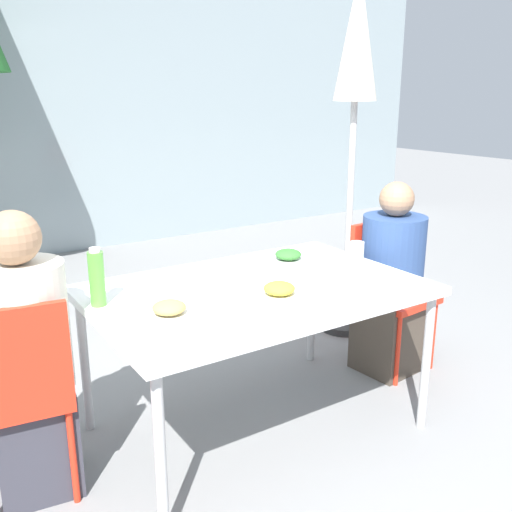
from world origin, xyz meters
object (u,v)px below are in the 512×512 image
object	(u,v)px
closed_umbrella	(356,70)
salad_bowl	(232,319)
person_left	(28,365)
person_right	(391,286)
bottle	(97,278)
chair_right	(385,282)
chair_left	(17,386)
drinking_cup	(357,251)

from	to	relation	value
closed_umbrella	salad_bowl	size ratio (longest dim) A/B	13.38
person_left	closed_umbrella	bearing A→B (deg)	22.01
closed_umbrella	salad_bowl	bearing A→B (deg)	-145.82
person_right	bottle	xyz separation A→B (m)	(-1.72, 0.06, 0.34)
chair_right	salad_bowl	bearing A→B (deg)	15.10
chair_left	bottle	world-z (taller)	bottle
chair_right	closed_umbrella	size ratio (longest dim) A/B	0.37
chair_right	salad_bowl	world-z (taller)	chair_right
person_right	salad_bowl	world-z (taller)	person_right
closed_umbrella	chair_left	bearing A→B (deg)	-164.05
person_left	closed_umbrella	distance (m)	2.61
drinking_cup	salad_bowl	distance (m)	1.10
closed_umbrella	person_right	bearing A→B (deg)	-109.02
chair_right	bottle	size ratio (longest dim) A/B	3.47
person_left	salad_bowl	bearing A→B (deg)	-27.42
bottle	drinking_cup	size ratio (longest dim) A/B	2.39
bottle	person_left	bearing A→B (deg)	-174.31
chair_right	salad_bowl	distance (m)	1.51
person_left	person_right	size ratio (longest dim) A/B	1.05
person_left	bottle	size ratio (longest dim) A/B	4.73
chair_right	drinking_cup	distance (m)	0.48
chair_left	person_left	world-z (taller)	person_left
person_left	salad_bowl	world-z (taller)	person_left
chair_left	chair_right	world-z (taller)	same
person_left	chair_right	xyz separation A→B (m)	(2.08, 0.05, -0.04)
drinking_cup	chair_left	bearing A→B (deg)	179.97
chair_left	chair_right	xyz separation A→B (m)	(2.14, 0.13, 0.00)
bottle	drinking_cup	bearing A→B (deg)	-4.33
chair_right	person_right	bearing A→B (deg)	57.93
chair_left	person_left	size ratio (longest dim) A/B	0.73
closed_umbrella	bottle	distance (m)	2.20
person_right	drinking_cup	world-z (taller)	person_right
chair_right	person_right	distance (m)	0.09
drinking_cup	person_right	bearing A→B (deg)	7.52
person_right	salad_bowl	distance (m)	1.44
drinking_cup	person_left	bearing A→B (deg)	177.53
person_left	person_right	bearing A→B (deg)	6.53
person_right	salad_bowl	xyz separation A→B (m)	(-1.35, -0.44, 0.24)
person_right	closed_umbrella	bearing A→B (deg)	-114.73
bottle	closed_umbrella	bearing A→B (deg)	16.05
person_left	chair_right	bearing A→B (deg)	8.88
chair_left	drinking_cup	world-z (taller)	chair_left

